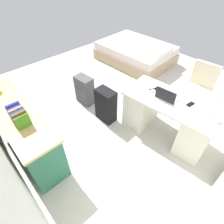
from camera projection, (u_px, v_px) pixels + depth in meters
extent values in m
plane|color=beige|center=(125.00, 101.00, 3.85)|extent=(5.72, 5.72, 0.00)
cube|color=silver|center=(172.00, 101.00, 2.71)|extent=(1.51, 0.83, 0.04)
cube|color=beige|center=(196.00, 134.00, 2.73)|extent=(0.47, 0.64, 0.70)
cube|color=beige|center=(142.00, 106.00, 3.19)|extent=(0.47, 0.64, 0.70)
cylinder|color=black|center=(189.00, 109.00, 3.64)|extent=(0.52, 0.52, 0.04)
cylinder|color=black|center=(192.00, 101.00, 3.50)|extent=(0.06, 0.06, 0.42)
cube|color=beige|center=(196.00, 91.00, 3.33)|extent=(0.51, 0.51, 0.08)
cube|color=beige|center=(205.00, 74.00, 3.27)|extent=(0.44, 0.11, 0.44)
cube|color=#28664C|center=(23.00, 131.00, 2.74)|extent=(1.76, 0.44, 0.75)
cube|color=tan|center=(14.00, 111.00, 2.47)|extent=(1.80, 0.48, 0.04)
cube|color=#225641|center=(52.00, 145.00, 2.75)|extent=(0.67, 0.01, 0.26)
cube|color=#225641|center=(30.00, 118.00, 3.18)|extent=(0.67, 0.01, 0.26)
cube|color=tan|center=(135.00, 56.00, 5.05)|extent=(1.97, 1.50, 0.28)
cube|color=silver|center=(136.00, 48.00, 4.88)|extent=(1.91, 1.44, 0.20)
cube|color=white|center=(158.00, 50.00, 4.44)|extent=(0.52, 0.70, 0.10)
cube|color=black|center=(106.00, 105.00, 3.25)|extent=(0.37, 0.24, 0.64)
cube|color=#4C4C51|center=(85.00, 90.00, 3.63)|extent=(0.38, 0.25, 0.59)
cube|color=#B7B7BC|center=(167.00, 97.00, 2.73)|extent=(0.33, 0.26, 0.02)
cube|color=black|center=(165.00, 95.00, 2.61)|extent=(0.31, 0.05, 0.19)
ellipsoid|color=white|center=(152.00, 91.00, 2.85)|extent=(0.07, 0.11, 0.03)
cube|color=black|center=(190.00, 104.00, 2.63)|extent=(0.08, 0.14, 0.01)
cube|color=black|center=(154.00, 89.00, 2.89)|extent=(0.11, 0.15, 0.01)
cylinder|color=silver|center=(210.00, 117.00, 2.43)|extent=(0.11, 0.11, 0.01)
cylinder|color=silver|center=(214.00, 109.00, 2.33)|extent=(0.02, 0.02, 0.28)
cone|color=white|center=(215.00, 98.00, 2.26)|extent=(0.11, 0.11, 0.09)
cube|color=#417F1E|center=(23.00, 122.00, 2.17)|extent=(0.03, 0.17, 0.19)
cube|color=brown|center=(21.00, 119.00, 2.18)|extent=(0.03, 0.17, 0.22)
cube|color=navy|center=(20.00, 118.00, 2.20)|extent=(0.04, 0.17, 0.21)
cube|color=tan|center=(19.00, 115.00, 2.22)|extent=(0.03, 0.17, 0.23)
cube|color=#503592|center=(18.00, 114.00, 2.25)|extent=(0.04, 0.17, 0.22)
cube|color=#4B39A6|center=(17.00, 113.00, 2.28)|extent=(0.04, 0.17, 0.20)
cube|color=#3B51B1|center=(15.00, 110.00, 2.28)|extent=(0.02, 0.17, 0.23)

